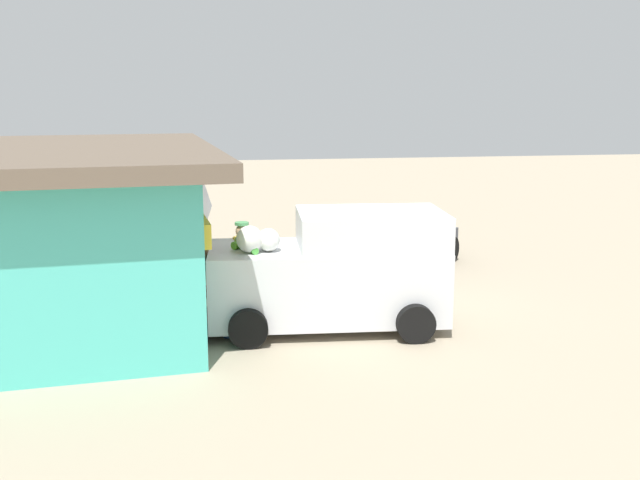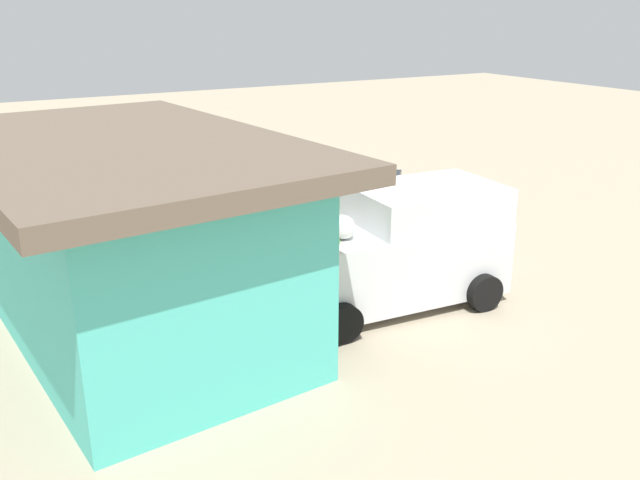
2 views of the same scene
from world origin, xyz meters
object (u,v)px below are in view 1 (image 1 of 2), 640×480
Objects in this scene: parked_sedan at (386,245)px; vendor_standing at (243,262)px; customer_bending at (223,283)px; unloaded_banana_pile at (171,320)px; delivery_van at (334,270)px; storefront_bar at (90,231)px; paint_bucket at (219,269)px.

vendor_standing is (-2.97, 3.43, 0.43)m from parked_sedan.
vendor_standing is at bearing -21.23° from customer_bending.
vendor_standing reaches higher than customer_bending.
unloaded_banana_pile is (-0.77, 1.27, -0.78)m from vendor_standing.
delivery_van is 2.57× the size of vendor_standing.
parked_sedan is at bearing -65.45° from storefront_bar.
vendor_standing is at bearing -58.88° from unloaded_banana_pile.
storefront_bar is 3.69m from paint_bucket.
vendor_standing is 4.38× the size of paint_bucket.
delivery_van reaches higher than customer_bending.
customer_bending is 3.80m from paint_bucket.
delivery_van reaches higher than paint_bucket.
paint_bucket is at bearing -14.25° from unloaded_banana_pile.
paint_bucket is (-0.23, 3.81, -0.36)m from parked_sedan.
parked_sedan is 3.83m from paint_bucket.
delivery_van reaches higher than parked_sedan.
paint_bucket is at bearing 93.48° from parked_sedan.
delivery_van is 4.22m from paint_bucket.
customer_bending is at bearing -105.16° from unloaded_banana_pile.
delivery_van is at bearing -152.94° from paint_bucket.
customer_bending is 3.65× the size of paint_bucket.
parked_sedan is 2.51× the size of vendor_standing.
paint_bucket is at bearing -41.72° from storefront_bar.
delivery_van is 4.39m from parked_sedan.
parked_sedan is (3.92, -1.93, -0.45)m from delivery_van.
unloaded_banana_pile is at bearing 86.12° from delivery_van.
vendor_standing reaches higher than parked_sedan.
vendor_standing is at bearing 130.85° from parked_sedan.
storefront_bar is at bearing 55.34° from unloaded_banana_pile.
vendor_standing is (-0.19, -2.65, -0.61)m from storefront_bar.
delivery_van reaches higher than unloaded_banana_pile.
vendor_standing is at bearing 57.64° from delivery_van.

